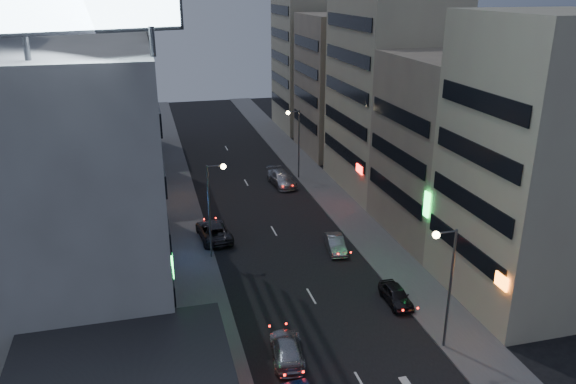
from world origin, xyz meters
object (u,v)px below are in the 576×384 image
object	(u,v)px
parked_car_right_far	(282,178)
scooter_black_b	(510,382)
parked_car_right_mid	(335,244)
road_car_silver	(287,349)
parked_car_right_near	(396,295)
parked_car_left	(214,231)

from	to	relation	value
parked_car_right_far	scooter_black_b	world-z (taller)	parked_car_right_far
parked_car_right_mid	parked_car_right_far	bearing A→B (deg)	99.12
parked_car_right_far	road_car_silver	distance (m)	31.60
road_car_silver	parked_car_right_mid	bearing A→B (deg)	-112.31
parked_car_right_mid	scooter_black_b	world-z (taller)	parked_car_right_mid
parked_car_right_near	road_car_silver	world-z (taller)	road_car_silver
parked_car_right_mid	road_car_silver	size ratio (longest dim) A/B	0.85
parked_car_right_mid	road_car_silver	world-z (taller)	road_car_silver
parked_car_left	parked_car_right_far	bearing A→B (deg)	-131.75
parked_car_right_mid	parked_car_right_near	bearing A→B (deg)	-73.24
parked_car_left	road_car_silver	size ratio (longest dim) A/B	1.21
parked_car_left	scooter_black_b	distance (m)	27.78
parked_car_right_far	road_car_silver	world-z (taller)	parked_car_right_far
parked_car_right_near	parked_car_right_far	size ratio (longest dim) A/B	0.69
scooter_black_b	parked_car_right_near	bearing A→B (deg)	13.09
parked_car_left	scooter_black_b	size ratio (longest dim) A/B	3.40
parked_car_right_near	scooter_black_b	bearing A→B (deg)	-76.59
road_car_silver	parked_car_left	bearing A→B (deg)	-75.70
parked_car_right_near	parked_car_right_mid	world-z (taller)	parked_car_right_mid
parked_car_right_far	parked_car_left	bearing A→B (deg)	-133.01
parked_car_right_mid	scooter_black_b	distance (m)	19.65
parked_car_right_mid	road_car_silver	bearing A→B (deg)	-112.37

